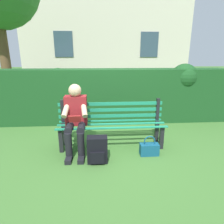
{
  "coord_description": "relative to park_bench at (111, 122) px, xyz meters",
  "views": [
    {
      "loc": [
        0.22,
        3.23,
        1.63
      ],
      "look_at": [
        0.0,
        0.1,
        0.71
      ],
      "focal_mm": 30.21,
      "sensor_mm": 36.0,
      "label": 1
    }
  ],
  "objects": [
    {
      "name": "hedge_backdrop",
      "position": [
        -0.24,
        -1.48,
        0.25
      ],
      "size": [
        5.76,
        0.81,
        1.47
      ],
      "color": "#19471E",
      "rests_on": "ground"
    },
    {
      "name": "person_seated",
      "position": [
        0.63,
        0.18,
        0.18
      ],
      "size": [
        0.44,
        0.73,
        1.19
      ],
      "color": "maroon",
      "rests_on": "ground"
    },
    {
      "name": "backpack",
      "position": [
        0.26,
        0.6,
        -0.24
      ],
      "size": [
        0.32,
        0.26,
        0.43
      ],
      "color": "black",
      "rests_on": "ground"
    },
    {
      "name": "ground",
      "position": [
        0.0,
        0.07,
        -0.46
      ],
      "size": [
        60.0,
        60.0,
        0.0
      ],
      "primitive_type": "plane",
      "color": "#3D6B2D"
    },
    {
      "name": "park_bench",
      "position": [
        0.0,
        0.0,
        0.0
      ],
      "size": [
        1.96,
        0.45,
        0.87
      ],
      "color": "black",
      "rests_on": "ground"
    },
    {
      "name": "handbag",
      "position": [
        -0.62,
        0.44,
        -0.34
      ],
      "size": [
        0.32,
        0.15,
        0.35
      ],
      "color": "navy",
      "rests_on": "ground"
    },
    {
      "name": "building_facade",
      "position": [
        -0.24,
        -8.17,
        3.51
      ],
      "size": [
        8.53,
        3.14,
        7.94
      ],
      "color": "beige",
      "rests_on": "ground"
    }
  ]
}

